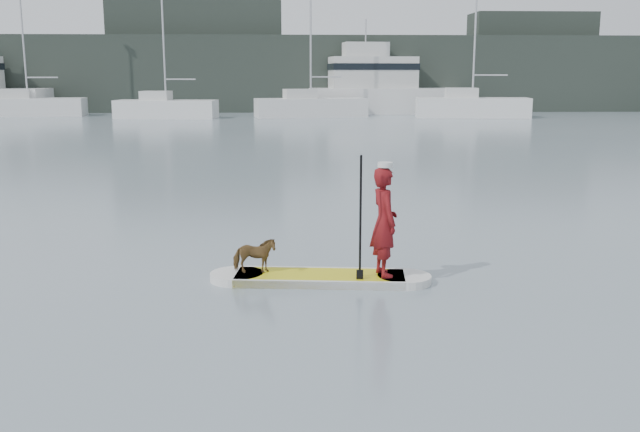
{
  "coord_description": "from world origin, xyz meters",
  "views": [
    {
      "loc": [
        -2.49,
        -6.91,
        3.05
      ],
      "look_at": [
        -2.03,
        3.29,
        1.0
      ],
      "focal_mm": 40.0,
      "sensor_mm": 36.0,
      "label": 1
    }
  ],
  "objects_px": {
    "paddleboard": "(320,278)",
    "dog": "(254,256)",
    "sailboat_e": "(471,106)",
    "motor_yacht_a": "(381,87)",
    "paddler": "(384,222)",
    "sailboat_d": "(310,105)",
    "sailboat_b": "(27,105)",
    "sailboat_c": "(165,107)"
  },
  "relations": [
    {
      "from": "sailboat_d",
      "to": "motor_yacht_a",
      "type": "relative_size",
      "value": 0.95
    },
    {
      "from": "dog",
      "to": "sailboat_c",
      "type": "relative_size",
      "value": 0.06
    },
    {
      "from": "dog",
      "to": "sailboat_c",
      "type": "bearing_deg",
      "value": 9.89
    },
    {
      "from": "motor_yacht_a",
      "to": "sailboat_d",
      "type": "bearing_deg",
      "value": -148.35
    },
    {
      "from": "paddleboard",
      "to": "motor_yacht_a",
      "type": "bearing_deg",
      "value": 87.35
    },
    {
      "from": "paddleboard",
      "to": "sailboat_d",
      "type": "bearing_deg",
      "value": 94.23
    },
    {
      "from": "paddler",
      "to": "dog",
      "type": "xyz_separation_m",
      "value": [
        -1.91,
        0.19,
        -0.53
      ]
    },
    {
      "from": "paddler",
      "to": "sailboat_b",
      "type": "bearing_deg",
      "value": 12.92
    },
    {
      "from": "dog",
      "to": "sailboat_c",
      "type": "distance_m",
      "value": 40.72
    },
    {
      "from": "paddler",
      "to": "sailboat_d",
      "type": "bearing_deg",
      "value": -12.58
    },
    {
      "from": "paddler",
      "to": "dog",
      "type": "height_order",
      "value": "paddler"
    },
    {
      "from": "sailboat_d",
      "to": "motor_yacht_a",
      "type": "bearing_deg",
      "value": 26.79
    },
    {
      "from": "paddleboard",
      "to": "dog",
      "type": "xyz_separation_m",
      "value": [
        -0.97,
        0.1,
        0.33
      ]
    },
    {
      "from": "sailboat_e",
      "to": "sailboat_c",
      "type": "bearing_deg",
      "value": -172.46
    },
    {
      "from": "paddler",
      "to": "sailboat_c",
      "type": "relative_size",
      "value": 0.16
    },
    {
      "from": "paddleboard",
      "to": "sailboat_b",
      "type": "bearing_deg",
      "value": 120.06
    },
    {
      "from": "sailboat_d",
      "to": "sailboat_e",
      "type": "distance_m",
      "value": 11.39
    },
    {
      "from": "sailboat_b",
      "to": "sailboat_c",
      "type": "xyz_separation_m",
      "value": [
        10.44,
        -2.93,
        -0.08
      ]
    },
    {
      "from": "paddleboard",
      "to": "motor_yacht_a",
      "type": "xyz_separation_m",
      "value": [
        6.71,
        45.36,
        1.93
      ]
    },
    {
      "from": "paddler",
      "to": "sailboat_d",
      "type": "relative_size",
      "value": 0.14
    },
    {
      "from": "sailboat_b",
      "to": "motor_yacht_a",
      "type": "height_order",
      "value": "sailboat_b"
    },
    {
      "from": "sailboat_d",
      "to": "motor_yacht_a",
      "type": "height_order",
      "value": "sailboat_d"
    },
    {
      "from": "paddler",
      "to": "sailboat_c",
      "type": "bearing_deg",
      "value": 1.49
    },
    {
      "from": "motor_yacht_a",
      "to": "sailboat_e",
      "type": "bearing_deg",
      "value": -49.16
    },
    {
      "from": "sailboat_d",
      "to": "paddler",
      "type": "bearing_deg",
      "value": -100.96
    },
    {
      "from": "dog",
      "to": "sailboat_e",
      "type": "relative_size",
      "value": 0.06
    },
    {
      "from": "paddleboard",
      "to": "sailboat_c",
      "type": "bearing_deg",
      "value": 108.37
    },
    {
      "from": "paddleboard",
      "to": "motor_yacht_a",
      "type": "relative_size",
      "value": 0.27
    },
    {
      "from": "sailboat_e",
      "to": "motor_yacht_a",
      "type": "relative_size",
      "value": 0.94
    },
    {
      "from": "sailboat_e",
      "to": "paddleboard",
      "type": "bearing_deg",
      "value": -99.57
    },
    {
      "from": "sailboat_b",
      "to": "sailboat_e",
      "type": "relative_size",
      "value": 1.04
    },
    {
      "from": "paddleboard",
      "to": "dog",
      "type": "bearing_deg",
      "value": -180.0
    },
    {
      "from": "paddleboard",
      "to": "sailboat_d",
      "type": "distance_m",
      "value": 41.07
    },
    {
      "from": "paddler",
      "to": "sailboat_e",
      "type": "bearing_deg",
      "value": -28.37
    },
    {
      "from": "sailboat_c",
      "to": "motor_yacht_a",
      "type": "bearing_deg",
      "value": 24.79
    },
    {
      "from": "paddleboard",
      "to": "motor_yacht_a",
      "type": "height_order",
      "value": "motor_yacht_a"
    },
    {
      "from": "paddleboard",
      "to": "sailboat_d",
      "type": "relative_size",
      "value": 0.28
    },
    {
      "from": "dog",
      "to": "sailboat_c",
      "type": "height_order",
      "value": "sailboat_c"
    },
    {
      "from": "paddler",
      "to": "motor_yacht_a",
      "type": "xyz_separation_m",
      "value": [
        5.77,
        45.46,
        1.07
      ]
    },
    {
      "from": "paddleboard",
      "to": "sailboat_e",
      "type": "relative_size",
      "value": 0.29
    },
    {
      "from": "dog",
      "to": "motor_yacht_a",
      "type": "height_order",
      "value": "motor_yacht_a"
    },
    {
      "from": "paddleboard",
      "to": "sailboat_b",
      "type": "height_order",
      "value": "sailboat_b"
    }
  ]
}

